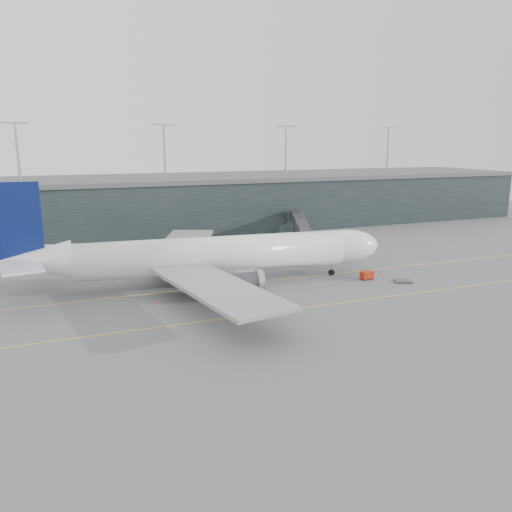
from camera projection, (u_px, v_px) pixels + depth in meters
name	position (u px, v px, depth m)	size (l,w,h in m)	color
ground	(195.00, 282.00, 90.31)	(320.00, 320.00, 0.00)	slate
taxiline_a	(201.00, 288.00, 86.68)	(160.00, 0.25, 0.02)	yellow
taxiline_b	(230.00, 318.00, 72.16)	(160.00, 0.25, 0.02)	yellow
taxiline_lead_main	(194.00, 257.00, 110.23)	(0.25, 60.00, 0.02)	yellow
terminal	(142.00, 204.00, 141.21)	(240.00, 36.00, 29.00)	black
main_aircraft	(211.00, 256.00, 87.87)	(67.33, 62.96, 18.87)	white
jet_bridge	(291.00, 226.00, 120.96)	(18.97, 43.42, 6.49)	#28282C
gse_cart	(367.00, 275.00, 92.12)	(2.37, 1.63, 1.53)	#A8250C
baggage_dolly	(403.00, 281.00, 90.45)	(2.92, 2.34, 0.29)	#3D3C42
uld_a	(165.00, 266.00, 97.88)	(2.36, 1.99, 1.95)	#3B3A3F
uld_b	(163.00, 264.00, 99.47)	(2.74, 2.44, 2.08)	#3B3A3F
uld_c	(178.00, 264.00, 99.62)	(2.30, 1.85, 2.08)	#3B3A3F
cone_nose	(382.00, 272.00, 96.59)	(0.41, 0.41, 0.66)	#CB6D0B
cone_wing_stbd	(285.00, 304.00, 77.10)	(0.43, 0.43, 0.68)	#F75C0D
cone_wing_port	(217.00, 264.00, 102.41)	(0.42, 0.42, 0.67)	#ED450D
cone_tail	(156.00, 302.00, 78.31)	(0.39, 0.39, 0.62)	#F33E0D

